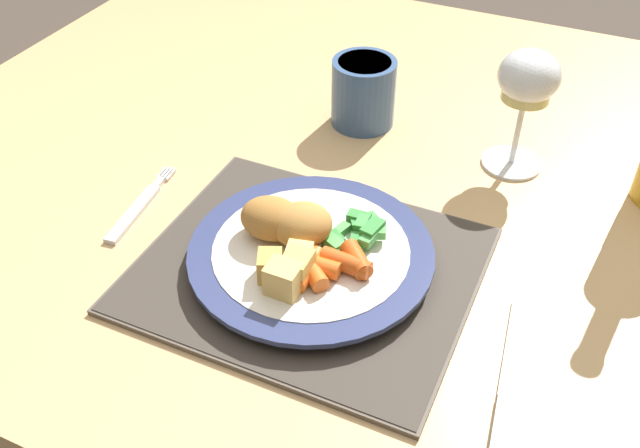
# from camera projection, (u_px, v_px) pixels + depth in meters

# --- Properties ---
(dining_table) EXTENTS (1.18, 0.96, 0.74)m
(dining_table) POSITION_uv_depth(u_px,v_px,m) (368.00, 219.00, 0.92)
(dining_table) COLOR tan
(dining_table) RESTS_ON ground
(placemat) EXTENTS (0.33, 0.28, 0.01)m
(placemat) POSITION_uv_depth(u_px,v_px,m) (308.00, 269.00, 0.72)
(placemat) COLOR brown
(placemat) RESTS_ON dining_table
(dinner_plate) EXTENTS (0.25, 0.25, 0.02)m
(dinner_plate) POSITION_uv_depth(u_px,v_px,m) (311.00, 255.00, 0.71)
(dinner_plate) COLOR white
(dinner_plate) RESTS_ON placemat
(breaded_croquettes) EXTENTS (0.11, 0.08, 0.04)m
(breaded_croquettes) POSITION_uv_depth(u_px,v_px,m) (288.00, 222.00, 0.71)
(breaded_croquettes) COLOR #B77F3D
(breaded_croquettes) RESTS_ON dinner_plate
(green_beans_pile) EXTENTS (0.06, 0.07, 0.02)m
(green_beans_pile) POSITION_uv_depth(u_px,v_px,m) (356.00, 232.00, 0.71)
(green_beans_pile) COLOR #4CA84C
(green_beans_pile) RESTS_ON dinner_plate
(glazed_carrots) EXTENTS (0.09, 0.08, 0.02)m
(glazed_carrots) POSITION_uv_depth(u_px,v_px,m) (325.00, 264.00, 0.68)
(glazed_carrots) COLOR orange
(glazed_carrots) RESTS_ON dinner_plate
(fork) EXTENTS (0.03, 0.14, 0.01)m
(fork) POSITION_uv_depth(u_px,v_px,m) (138.00, 208.00, 0.79)
(fork) COLOR silver
(fork) RESTS_ON dining_table
(table_knife) EXTENTS (0.04, 0.19, 0.01)m
(table_knife) POSITION_uv_depth(u_px,v_px,m) (509.00, 393.00, 0.60)
(table_knife) COLOR silver
(table_knife) RESTS_ON dining_table
(wine_glass) EXTENTS (0.07, 0.07, 0.15)m
(wine_glass) POSITION_uv_depth(u_px,v_px,m) (528.00, 84.00, 0.79)
(wine_glass) COLOR silver
(wine_glass) RESTS_ON dining_table
(roast_potatoes) EXTENTS (0.05, 0.06, 0.03)m
(roast_potatoes) POSITION_uv_depth(u_px,v_px,m) (290.00, 268.00, 0.66)
(roast_potatoes) COLOR #DBB256
(roast_potatoes) RESTS_ON dinner_plate
(drinking_cup) EXTENTS (0.08, 0.08, 0.09)m
(drinking_cup) POSITION_uv_depth(u_px,v_px,m) (363.00, 91.00, 0.90)
(drinking_cup) COLOR #385684
(drinking_cup) RESTS_ON dining_table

